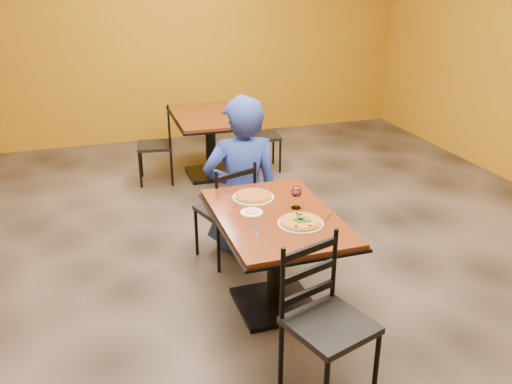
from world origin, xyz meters
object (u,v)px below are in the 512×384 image
object	(u,v)px
chair_second_left	(155,146)
plate_main	(301,223)
plate_far	(253,197)
wine_glass	(296,196)
side_plate	(252,213)
chair_main_near	(330,326)
table_second	(210,130)
pizza_far	(253,195)
pizza_main	(301,221)
chair_second_right	(263,137)
diner	(242,174)
table_main	(276,239)
chair_main_far	(225,210)

from	to	relation	value
chair_second_left	plate_main	distance (m)	3.09
plate_main	plate_far	xyz separation A→B (m)	(-0.17, 0.52, 0.00)
wine_glass	side_plate	bearing A→B (deg)	177.67
chair_main_near	side_plate	world-z (taller)	chair_main_near
table_second	side_plate	world-z (taller)	side_plate
plate_main	pizza_far	size ratio (longest dim) A/B	1.11
plate_main	plate_far	distance (m)	0.54
chair_main_near	pizza_main	distance (m)	0.81
chair_second_left	pizza_main	xyz separation A→B (m)	(0.55, -3.02, 0.34)
chair_second_left	chair_main_near	bearing A→B (deg)	15.25
chair_second_left	side_plate	xyz separation A→B (m)	(0.29, -2.75, 0.32)
chair_second_right	plate_far	bearing A→B (deg)	165.38
diner	pizza_far	bearing A→B (deg)	86.56
diner	table_second	bearing A→B (deg)	-89.25
table_main	chair_second_left	bearing A→B (deg)	99.04
chair_second_right	wine_glass	size ratio (longest dim) A/B	4.66
table_main	chair_main_far	world-z (taller)	chair_main_far
diner	pizza_main	bearing A→B (deg)	98.81
chair_second_left	wine_glass	world-z (taller)	wine_glass
table_main	diner	size ratio (longest dim) A/B	0.89
chair_main_near	chair_main_far	size ratio (longest dim) A/B	1.07
pizza_far	plate_main	bearing A→B (deg)	-72.28
table_second	diner	xyz separation A→B (m)	(-0.17, -1.85, 0.13)
table_second	plate_far	distance (m)	2.52
chair_main_far	plate_far	distance (m)	0.60
chair_main_far	chair_second_left	world-z (taller)	chair_main_far
chair_main_near	chair_second_right	xyz separation A→B (m)	(0.88, 3.76, -0.06)
chair_second_right	pizza_main	bearing A→B (deg)	171.59
pizza_far	wine_glass	bearing A→B (deg)	-48.44
plate_main	pizza_far	distance (m)	0.55
table_main	plate_far	size ratio (longest dim) A/B	3.97
chair_main_far	pizza_far	size ratio (longest dim) A/B	3.17
chair_main_near	chair_second_left	world-z (taller)	chair_main_near
side_plate	table_second	bearing A→B (deg)	82.44
pizza_main	pizza_far	size ratio (longest dim) A/B	1.01
pizza_main	side_plate	distance (m)	0.37
side_plate	wine_glass	distance (m)	0.34
pizza_main	plate_far	world-z (taller)	pizza_main
plate_main	pizza_main	distance (m)	0.02
chair_second_right	plate_far	size ratio (longest dim) A/B	2.71
diner	wine_glass	size ratio (longest dim) A/B	7.69
table_second	pizza_far	world-z (taller)	pizza_far
pizza_main	plate_far	size ratio (longest dim) A/B	0.92
chair_second_right	wine_glass	distance (m)	2.88
chair_main_far	diner	size ratio (longest dim) A/B	0.64
table_main	pizza_far	size ratio (longest dim) A/B	4.39
pizza_main	wine_glass	xyz separation A→B (m)	(0.07, 0.25, 0.07)
table_main	wine_glass	size ratio (longest dim) A/B	6.83
plate_far	pizza_far	xyz separation A→B (m)	(0.00, 0.00, 0.02)
chair_main_far	wine_glass	world-z (taller)	wine_glass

